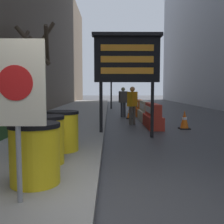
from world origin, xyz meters
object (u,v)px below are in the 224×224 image
jersey_barrier_white (136,107)px  pedestrian_worker (132,102)px  barrel_drum_middle (44,140)px  jersey_barrier_orange_far (140,109)px  jersey_barrier_cream (145,112)px  traffic_cone_near (184,120)px  traffic_cone_far (129,113)px  barrel_drum_back (62,131)px  barrel_drum_foreground (35,153)px  message_board (127,60)px  pedestrian_passerby (123,99)px  traffic_light_near_curb (111,70)px  traffic_cone_mid (147,113)px  warning_sign (16,93)px  jersey_barrier_red_striped (153,117)px

jersey_barrier_white → pedestrian_worker: bearing=-97.2°
barrel_drum_middle → jersey_barrier_orange_far: barrel_drum_middle is taller
barrel_drum_middle → jersey_barrier_orange_far: (2.85, 9.93, -0.20)m
jersey_barrier_cream → traffic_cone_near: jersey_barrier_cream is taller
jersey_barrier_orange_far → traffic_cone_far: (-0.68, -1.39, -0.12)m
barrel_drum_back → jersey_barrier_white: 11.42m
barrel_drum_foreground → barrel_drum_middle: bearing=96.5°
message_board → barrel_drum_foreground: bearing=-109.8°
jersey_barrier_white → pedestrian_passerby: 2.92m
barrel_drum_back → jersey_barrier_orange_far: 9.34m
barrel_drum_foreground → barrel_drum_middle: size_ratio=1.00×
barrel_drum_foreground → pedestrian_worker: size_ratio=0.54×
jersey_barrier_cream → traffic_cone_near: bearing=-67.4°
traffic_cone_far → traffic_light_near_curb: bearing=97.4°
traffic_cone_mid → traffic_light_near_curb: size_ratio=0.18×
message_board → jersey_barrier_white: (1.16, 8.70, -2.00)m
jersey_barrier_orange_far → traffic_cone_near: size_ratio=2.31×
jersey_barrier_orange_far → traffic_light_near_curb: bearing=106.4°
warning_sign → pedestrian_passerby: 11.17m
message_board → traffic_cone_mid: 5.06m
barrel_drum_back → warning_sign: (-0.04, -2.62, 0.85)m
jersey_barrier_red_striped → jersey_barrier_orange_far: size_ratio=1.23×
barrel_drum_foreground → jersey_barrier_white: 13.37m
barrel_drum_foreground → message_board: (1.57, 4.38, 1.78)m
jersey_barrier_red_striped → traffic_cone_mid: jersey_barrier_red_striped is taller
barrel_drum_middle → traffic_cone_mid: bearing=69.4°
barrel_drum_middle → traffic_light_near_curb: traffic_light_near_curb is taller
barrel_drum_back → jersey_barrier_cream: bearing=68.3°
jersey_barrier_white → traffic_cone_mid: jersey_barrier_white is taller
traffic_cone_far → traffic_light_near_curb: size_ratio=0.14×
traffic_cone_mid → traffic_cone_near: bearing=-69.8°
traffic_cone_far → pedestrian_worker: 2.27m
jersey_barrier_orange_far → jersey_barrier_white: bearing=90.0°
jersey_barrier_orange_far → traffic_light_near_curb: traffic_light_near_curb is taller
barrel_drum_back → traffic_cone_mid: barrel_drum_back is taller
warning_sign → pedestrian_passerby: size_ratio=1.18×
jersey_barrier_white → traffic_light_near_curb: 4.29m
jersey_barrier_red_striped → pedestrian_worker: size_ratio=1.24×
barrel_drum_back → traffic_cone_mid: (2.81, 6.84, -0.25)m
traffic_cone_far → traffic_light_near_curb: 7.19m
barrel_drum_foreground → jersey_barrier_orange_far: bearing=76.0°
barrel_drum_foreground → traffic_cone_mid: 9.28m
traffic_cone_mid → traffic_light_near_curb: 7.94m
jersey_barrier_cream → pedestrian_passerby: bearing=120.7°
barrel_drum_foreground → jersey_barrier_cream: size_ratio=0.48×
warning_sign → traffic_cone_mid: bearing=73.3°
jersey_barrier_red_striped → jersey_barrier_white: jersey_barrier_red_striped is taller
message_board → traffic_cone_near: size_ratio=4.52×
jersey_barrier_red_striped → traffic_light_near_curb: size_ratio=0.49×
jersey_barrier_cream → message_board: bearing=-104.8°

